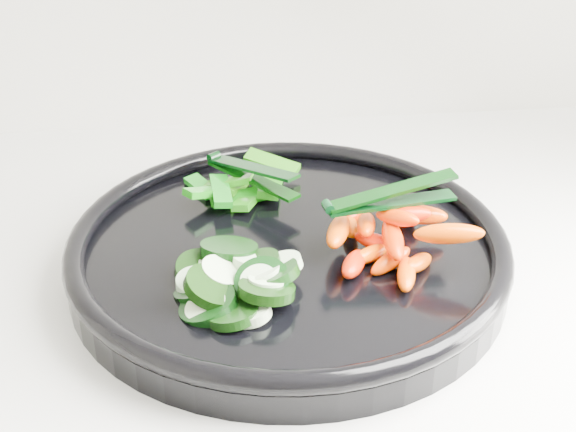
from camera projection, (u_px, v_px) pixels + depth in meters
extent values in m
cylinder|color=black|center=(288.00, 259.00, 0.69)|extent=(0.43, 0.43, 0.02)
torus|color=black|center=(288.00, 241.00, 0.68)|extent=(0.44, 0.44, 0.02)
cylinder|color=black|center=(209.00, 305.00, 0.60)|extent=(0.06, 0.06, 0.03)
cylinder|color=beige|center=(207.00, 308.00, 0.60)|extent=(0.05, 0.05, 0.02)
cylinder|color=black|center=(213.00, 285.00, 0.63)|extent=(0.05, 0.05, 0.03)
cylinder|color=#CFEDBD|center=(215.00, 269.00, 0.64)|extent=(0.04, 0.04, 0.02)
cylinder|color=black|center=(203.00, 272.00, 0.64)|extent=(0.05, 0.06, 0.03)
cylinder|color=beige|center=(210.00, 282.00, 0.63)|extent=(0.03, 0.03, 0.02)
cylinder|color=black|center=(233.00, 314.00, 0.59)|extent=(0.05, 0.05, 0.02)
cylinder|color=beige|center=(251.00, 313.00, 0.59)|extent=(0.04, 0.04, 0.02)
cylinder|color=black|center=(219.00, 276.00, 0.64)|extent=(0.06, 0.06, 0.02)
cylinder|color=beige|center=(210.00, 277.00, 0.63)|extent=(0.04, 0.05, 0.01)
cylinder|color=black|center=(213.00, 271.00, 0.64)|extent=(0.05, 0.05, 0.02)
cylinder|color=beige|center=(196.00, 283.00, 0.63)|extent=(0.03, 0.04, 0.01)
cylinder|color=black|center=(201.00, 287.00, 0.62)|extent=(0.06, 0.06, 0.03)
cylinder|color=beige|center=(198.00, 274.00, 0.64)|extent=(0.04, 0.04, 0.02)
cylinder|color=black|center=(274.00, 274.00, 0.62)|extent=(0.06, 0.06, 0.03)
cylinder|color=beige|center=(262.00, 275.00, 0.62)|extent=(0.04, 0.04, 0.02)
cylinder|color=black|center=(229.00, 250.00, 0.65)|extent=(0.06, 0.06, 0.02)
cylinder|color=beige|center=(250.00, 261.00, 0.64)|extent=(0.04, 0.04, 0.01)
cylinder|color=black|center=(213.00, 287.00, 0.61)|extent=(0.06, 0.06, 0.03)
cylinder|color=#E1F4C3|center=(221.00, 273.00, 0.62)|extent=(0.05, 0.05, 0.02)
cylinder|color=black|center=(262.00, 282.00, 0.61)|extent=(0.05, 0.05, 0.03)
cylinder|color=beige|center=(259.00, 282.00, 0.61)|extent=(0.04, 0.03, 0.02)
cylinder|color=black|center=(259.00, 264.00, 0.63)|extent=(0.04, 0.04, 0.02)
cylinder|color=#E1F7C5|center=(282.00, 265.00, 0.63)|extent=(0.04, 0.04, 0.02)
cylinder|color=black|center=(267.00, 290.00, 0.60)|extent=(0.06, 0.06, 0.02)
cylinder|color=#DBF3C2|center=(267.00, 283.00, 0.61)|extent=(0.04, 0.04, 0.01)
ellipsoid|color=#E34300|center=(391.00, 261.00, 0.65)|extent=(0.05, 0.03, 0.02)
ellipsoid|color=#FF6400|center=(371.00, 254.00, 0.66)|extent=(0.04, 0.04, 0.02)
ellipsoid|color=#ED6100|center=(406.00, 274.00, 0.63)|extent=(0.03, 0.05, 0.02)
ellipsoid|color=#E35700|center=(418.00, 263.00, 0.64)|extent=(0.04, 0.04, 0.02)
ellipsoid|color=#F05300|center=(351.00, 227.00, 0.69)|extent=(0.02, 0.04, 0.02)
ellipsoid|color=#FF2D00|center=(354.00, 264.00, 0.64)|extent=(0.04, 0.05, 0.03)
ellipsoid|color=#FF1800|center=(380.00, 244.00, 0.67)|extent=(0.05, 0.04, 0.02)
ellipsoid|color=#FF1500|center=(406.00, 212.00, 0.72)|extent=(0.02, 0.05, 0.02)
ellipsoid|color=#FF3200|center=(358.00, 210.00, 0.72)|extent=(0.05, 0.05, 0.02)
ellipsoid|color=#EB4400|center=(338.00, 231.00, 0.66)|extent=(0.04, 0.06, 0.02)
ellipsoid|color=#EE4B00|center=(408.00, 204.00, 0.70)|extent=(0.05, 0.04, 0.03)
ellipsoid|color=#FD6300|center=(366.00, 225.00, 0.67)|extent=(0.03, 0.05, 0.02)
ellipsoid|color=#E73300|center=(393.00, 239.00, 0.65)|extent=(0.02, 0.06, 0.02)
ellipsoid|color=#FF3D00|center=(418.00, 215.00, 0.68)|extent=(0.06, 0.02, 0.02)
ellipsoid|color=#FF4800|center=(397.00, 218.00, 0.65)|extent=(0.04, 0.04, 0.02)
ellipsoid|color=#FF3600|center=(407.00, 215.00, 0.66)|extent=(0.04, 0.02, 0.02)
ellipsoid|color=#EC5200|center=(449.00, 234.00, 0.63)|extent=(0.06, 0.03, 0.03)
cube|color=#1C6D0A|center=(248.00, 200.00, 0.74)|extent=(0.03, 0.05, 0.02)
cube|color=#09680F|center=(271.00, 188.00, 0.77)|extent=(0.03, 0.06, 0.02)
cube|color=#156709|center=(241.00, 198.00, 0.75)|extent=(0.06, 0.02, 0.02)
cube|color=#09620B|center=(201.00, 186.00, 0.77)|extent=(0.03, 0.04, 0.01)
cube|color=#1B6109|center=(236.00, 186.00, 0.77)|extent=(0.04, 0.06, 0.02)
cube|color=#226E0A|center=(229.00, 182.00, 0.75)|extent=(0.05, 0.03, 0.02)
cube|color=#156D0A|center=(208.00, 192.00, 0.74)|extent=(0.05, 0.04, 0.02)
cube|color=#09660D|center=(221.00, 191.00, 0.74)|extent=(0.02, 0.06, 0.01)
cube|color=#126A0A|center=(272.00, 163.00, 0.79)|extent=(0.06, 0.04, 0.02)
cylinder|color=black|center=(328.00, 207.00, 0.64)|extent=(0.01, 0.01, 0.01)
cube|color=black|center=(391.00, 203.00, 0.66)|extent=(0.11, 0.03, 0.00)
cube|color=black|center=(392.00, 191.00, 0.65)|extent=(0.11, 0.03, 0.02)
cylinder|color=black|center=(214.00, 156.00, 0.78)|extent=(0.01, 0.01, 0.01)
cube|color=black|center=(253.00, 179.00, 0.75)|extent=(0.08, 0.10, 0.00)
cube|color=black|center=(252.00, 168.00, 0.74)|extent=(0.08, 0.10, 0.02)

